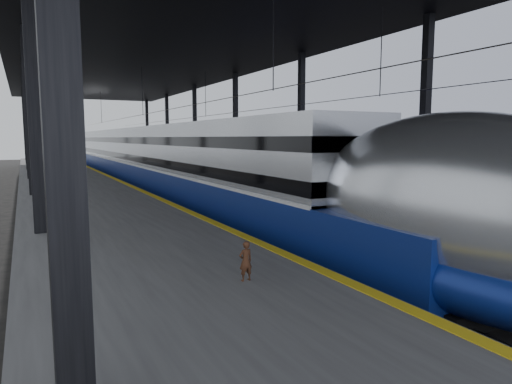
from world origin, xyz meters
TOP-DOWN VIEW (x-y plane):
  - ground at (0.00, 0.00)m, footprint 160.00×160.00m
  - platform at (-3.50, 20.00)m, footprint 6.00×80.00m
  - yellow_strip at (-0.70, 20.00)m, footprint 0.30×80.00m
  - rails at (4.50, 20.00)m, footprint 6.52×80.00m
  - canopy at (1.90, 20.00)m, footprint 18.00×75.00m
  - tgv_train at (2.00, 24.70)m, footprint 3.12×65.20m
  - second_train at (7.00, 28.56)m, footprint 3.13×56.05m
  - child at (-2.42, -1.86)m, footprint 0.30×0.22m

SIDE VIEW (x-z plane):
  - ground at x=0.00m, z-range 0.00..0.00m
  - rails at x=4.50m, z-range 0.00..0.16m
  - platform at x=-3.50m, z-range 0.00..1.00m
  - yellow_strip at x=-0.70m, z-range 1.00..1.01m
  - child at x=-2.42m, z-range 1.00..1.78m
  - tgv_train at x=2.00m, z-range -0.14..4.33m
  - second_train at x=7.00m, z-range 0.03..4.34m
  - canopy at x=1.90m, z-range 4.38..13.85m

